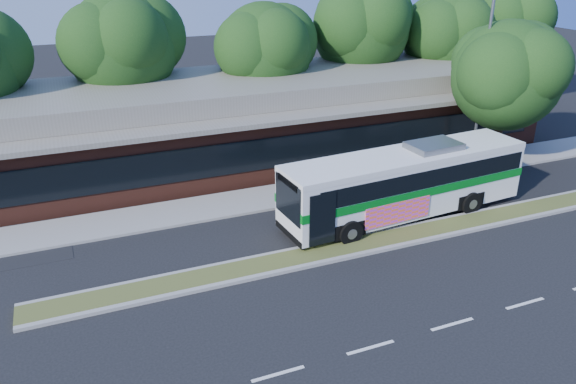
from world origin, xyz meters
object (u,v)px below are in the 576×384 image
object	(u,v)px
lamp_post	(482,79)
sidewalk_tree	(512,72)
transit_bus	(406,178)
sedan	(44,194)

from	to	relation	value
lamp_post	sidewalk_tree	bearing A→B (deg)	-1.25
lamp_post	transit_bus	xyz separation A→B (m)	(-6.62, -3.60, -3.11)
lamp_post	sedan	distance (m)	22.15
sedan	sidewalk_tree	world-z (taller)	sidewalk_tree
transit_bus	lamp_post	bearing A→B (deg)	24.38
sedan	transit_bus	bearing A→B (deg)	-118.65
lamp_post	sidewalk_tree	world-z (taller)	lamp_post
lamp_post	sidewalk_tree	xyz separation A→B (m)	(1.85, -0.04, 0.21)
sedan	sidewalk_tree	xyz separation A→B (m)	(23.33, -3.39, 4.43)
sidewalk_tree	lamp_post	bearing A→B (deg)	178.75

